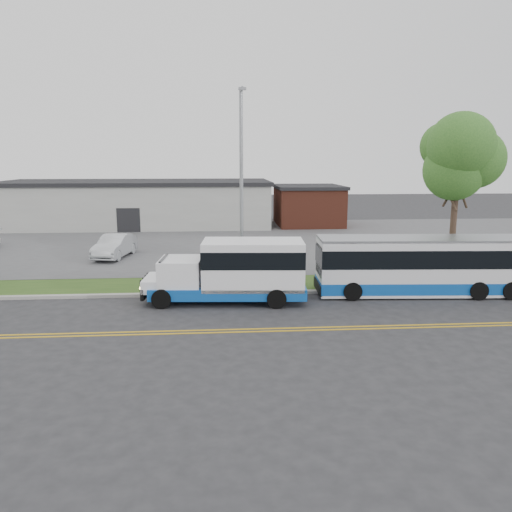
{
  "coord_description": "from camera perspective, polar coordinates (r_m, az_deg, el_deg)",
  "views": [
    {
      "loc": [
        1.9,
        -21.86,
        6.32
      ],
      "look_at": [
        3.69,
        2.48,
        1.6
      ],
      "focal_mm": 35.0,
      "sensor_mm": 36.0,
      "label": 1
    }
  ],
  "objects": [
    {
      "name": "shuttle_bus",
      "position": [
        22.4,
        -2.17,
        -1.52
      ],
      "size": [
        7.42,
        2.87,
        2.79
      ],
      "rotation": [
        0.0,
        0.0,
        -0.07
      ],
      "color": "#0F4BA4",
      "rests_on": "ground"
    },
    {
      "name": "transit_bus",
      "position": [
        24.89,
        18.39,
        -1.05
      ],
      "size": [
        9.99,
        2.85,
        2.74
      ],
      "rotation": [
        0.0,
        0.0,
        -0.06
      ],
      "color": "silver",
      "rests_on": "ground"
    },
    {
      "name": "verge",
      "position": [
        25.61,
        -8.36,
        -3.34
      ],
      "size": [
        80.0,
        3.3,
        0.1
      ],
      "primitive_type": "cube",
      "color": "#274918",
      "rests_on": "ground"
    },
    {
      "name": "parked_car_a",
      "position": [
        33.49,
        -15.85,
        1.12
      ],
      "size": [
        2.32,
        4.72,
        1.49
      ],
      "primitive_type": "imported",
      "rotation": [
        0.0,
        0.0,
        -0.17
      ],
      "color": "silver",
      "rests_on": "parking_lot"
    },
    {
      "name": "streetlight_near",
      "position": [
        24.63,
        -1.67,
        8.41
      ],
      "size": [
        0.35,
        1.53,
        9.5
      ],
      "color": "gray",
      "rests_on": "verge"
    },
    {
      "name": "parking_lot",
      "position": [
        39.41,
        -6.93,
        1.71
      ],
      "size": [
        80.0,
        25.0,
        0.1
      ],
      "primitive_type": "cube",
      "color": "#4C4C4F",
      "rests_on": "ground"
    },
    {
      "name": "lane_line_north",
      "position": [
        19.18,
        -9.77,
        -8.45
      ],
      "size": [
        70.0,
        0.12,
        0.01
      ],
      "primitive_type": "cube",
      "color": "gold",
      "rests_on": "ground"
    },
    {
      "name": "ground",
      "position": [
        22.83,
        -8.86,
        -5.26
      ],
      "size": [
        140.0,
        140.0,
        0.0
      ],
      "primitive_type": "plane",
      "color": "#28282B",
      "rests_on": "ground"
    },
    {
      "name": "curb",
      "position": [
        23.87,
        -8.66,
        -4.35
      ],
      "size": [
        80.0,
        0.3,
        0.15
      ],
      "primitive_type": "cube",
      "color": "#9E9B93",
      "rests_on": "ground"
    },
    {
      "name": "brick_wing",
      "position": [
        48.82,
        5.97,
        5.77
      ],
      "size": [
        6.3,
        7.3,
        3.9
      ],
      "color": "brown",
      "rests_on": "ground"
    },
    {
      "name": "commercial_building",
      "position": [
        49.66,
        -13.43,
        5.87
      ],
      "size": [
        25.4,
        10.4,
        4.35
      ],
      "color": "#9E9E99",
      "rests_on": "ground"
    },
    {
      "name": "lane_line_south",
      "position": [
        18.9,
        -9.86,
        -8.75
      ],
      "size": [
        70.0,
        0.12,
        0.01
      ],
      "primitive_type": "cube",
      "color": "gold",
      "rests_on": "ground"
    },
    {
      "name": "tree_east",
      "position": [
        27.65,
        22.08,
        9.92
      ],
      "size": [
        5.2,
        5.2,
        8.33
      ],
      "color": "#3B2920",
      "rests_on": "verge"
    }
  ]
}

